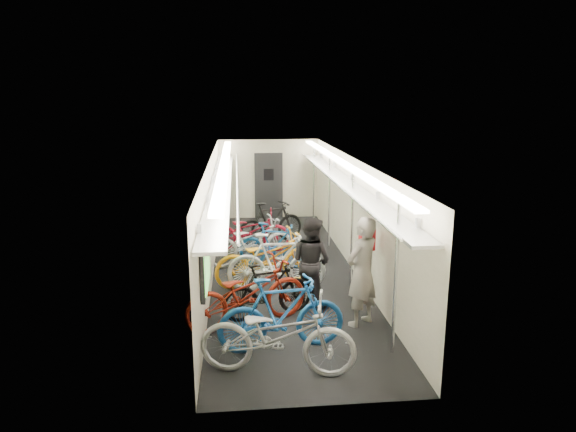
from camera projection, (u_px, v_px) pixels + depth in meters
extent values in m
plane|color=black|center=(283.00, 270.00, 11.07)|extent=(10.00, 10.00, 0.00)
plane|color=white|center=(283.00, 159.00, 10.52)|extent=(10.00, 10.00, 0.00)
plane|color=beige|center=(212.00, 218.00, 10.65)|extent=(0.00, 10.00, 10.00)
plane|color=beige|center=(353.00, 215.00, 10.94)|extent=(0.00, 10.00, 10.00)
plane|color=beige|center=(269.00, 179.00, 15.64)|extent=(3.00, 0.00, 3.00)
plane|color=beige|center=(322.00, 314.00, 5.95)|extent=(3.00, 0.00, 3.00)
cube|color=black|center=(204.00, 265.00, 7.54)|extent=(0.06, 1.10, 0.80)
cube|color=#90E162|center=(207.00, 264.00, 7.55)|extent=(0.02, 0.96, 0.66)
cube|color=black|center=(211.00, 227.00, 9.67)|extent=(0.06, 1.10, 0.80)
cube|color=#90E162|center=(213.00, 227.00, 9.68)|extent=(0.02, 0.96, 0.66)
cube|color=black|center=(216.00, 204.00, 11.80)|extent=(0.06, 1.10, 0.80)
cube|color=#90E162|center=(217.00, 204.00, 11.81)|extent=(0.02, 0.96, 0.66)
cube|color=black|center=(219.00, 187.00, 13.94)|extent=(0.06, 1.10, 0.80)
cube|color=#90E162|center=(220.00, 187.00, 13.94)|extent=(0.02, 0.96, 0.66)
cube|color=yellow|center=(209.00, 241.00, 8.60)|extent=(0.02, 0.22, 0.30)
cube|color=yellow|center=(214.00, 212.00, 10.73)|extent=(0.02, 0.22, 0.30)
cube|color=yellow|center=(218.00, 193.00, 12.86)|extent=(0.02, 0.22, 0.30)
cube|color=black|center=(269.00, 186.00, 15.63)|extent=(0.85, 0.08, 2.00)
cube|color=#999BA0|center=(221.00, 183.00, 10.51)|extent=(0.40, 9.70, 0.05)
cube|color=#999BA0|center=(344.00, 181.00, 10.75)|extent=(0.40, 9.70, 0.05)
cylinder|color=silver|center=(237.00, 178.00, 10.52)|extent=(0.04, 9.70, 0.04)
cylinder|color=silver|center=(329.00, 177.00, 10.70)|extent=(0.04, 9.70, 0.04)
cube|color=white|center=(225.00, 163.00, 10.42)|extent=(0.18, 9.60, 0.04)
cube|color=white|center=(341.00, 162.00, 10.65)|extent=(0.18, 9.60, 0.04)
cylinder|color=silver|center=(396.00, 275.00, 7.23)|extent=(0.05, 0.05, 2.38)
cylinder|color=silver|center=(352.00, 226.00, 9.95)|extent=(0.05, 0.05, 2.38)
cylinder|color=silver|center=(329.00, 201.00, 12.37)|extent=(0.05, 0.05, 2.38)
cylinder|color=silver|center=(314.00, 184.00, 14.79)|extent=(0.05, 0.05, 2.38)
imported|color=#ADACB1|center=(278.00, 335.00, 6.84)|extent=(2.21, 1.14, 1.11)
imported|color=#1C5AA8|center=(282.00, 314.00, 7.48)|extent=(1.94, 0.75, 1.14)
imported|color=maroon|center=(247.00, 293.00, 8.30)|extent=(2.22, 1.47, 1.10)
imported|color=black|center=(268.00, 290.00, 8.62)|extent=(1.69, 0.93, 0.98)
imported|color=orange|center=(266.00, 258.00, 10.10)|extent=(2.20, 1.22, 1.09)
imported|color=white|center=(277.00, 262.00, 9.82)|extent=(1.91, 0.55, 1.14)
imported|color=silver|center=(251.00, 241.00, 11.37)|extent=(2.12, 1.28, 1.05)
imported|color=#185293|center=(274.00, 245.00, 11.21)|extent=(1.70, 1.00, 0.98)
imported|color=maroon|center=(250.00, 231.00, 12.32)|extent=(1.98, 0.78, 1.02)
imported|color=black|center=(271.00, 223.00, 12.94)|extent=(1.87, 1.24, 1.10)
imported|color=gray|center=(362.00, 272.00, 8.27)|extent=(0.79, 0.75, 1.81)
imported|color=black|center=(311.00, 261.00, 9.09)|extent=(0.99, 0.99, 1.62)
cube|color=red|center=(367.00, 239.00, 8.75)|extent=(0.28, 0.19, 0.38)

